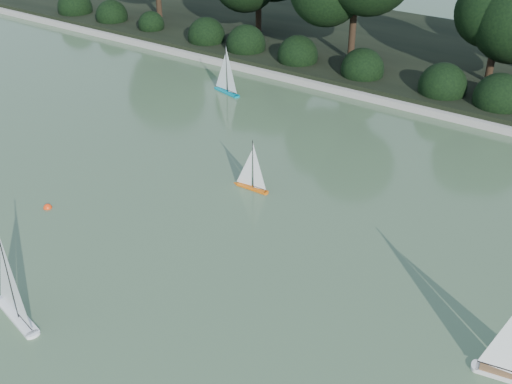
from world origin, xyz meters
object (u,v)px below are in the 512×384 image
sailboat_white_a (11,300)px  sailboat_teal (225,84)px  sailboat_orange (249,180)px  race_buoy (48,208)px

sailboat_white_a → sailboat_teal: 9.72m
sailboat_white_a → sailboat_orange: size_ratio=1.53×
sailboat_teal → sailboat_orange: bearing=-47.5°
sailboat_orange → sailboat_teal: bearing=132.5°
sailboat_orange → race_buoy: (-2.80, -2.91, -0.19)m
sailboat_white_a → sailboat_orange: 5.31m
sailboat_orange → race_buoy: size_ratio=7.14×
sailboat_white_a → race_buoy: sailboat_white_a is taller
sailboat_teal → race_buoy: size_ratio=9.07×
sailboat_teal → race_buoy: 6.96m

